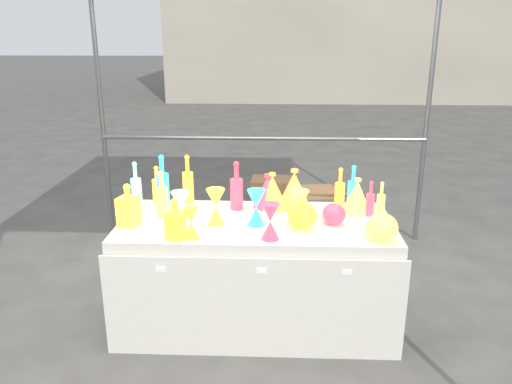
{
  "coord_description": "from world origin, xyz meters",
  "views": [
    {
      "loc": [
        0.12,
        -3.08,
        1.94
      ],
      "look_at": [
        0.0,
        0.0,
        0.95
      ],
      "focal_mm": 35.0,
      "sensor_mm": 36.0,
      "label": 1
    }
  ],
  "objects_px": {
    "cardboard_box_closed": "(273,193)",
    "hourglass_0": "(191,223)",
    "display_table": "(256,273)",
    "bottle_0": "(157,184)",
    "decanter_0": "(128,205)",
    "lampshade_0": "(272,190)"
  },
  "relations": [
    {
      "from": "hourglass_0",
      "to": "lampshade_0",
      "type": "relative_size",
      "value": 0.77
    },
    {
      "from": "display_table",
      "to": "bottle_0",
      "type": "height_order",
      "value": "bottle_0"
    },
    {
      "from": "bottle_0",
      "to": "decanter_0",
      "type": "xyz_separation_m",
      "value": [
        -0.08,
        -0.47,
        0.0
      ]
    },
    {
      "from": "cardboard_box_closed",
      "to": "bottle_0",
      "type": "relative_size",
      "value": 1.76
    },
    {
      "from": "display_table",
      "to": "hourglass_0",
      "type": "bearing_deg",
      "value": -142.06
    },
    {
      "from": "cardboard_box_closed",
      "to": "hourglass_0",
      "type": "distance_m",
      "value": 2.79
    },
    {
      "from": "display_table",
      "to": "bottle_0",
      "type": "relative_size",
      "value": 6.71
    },
    {
      "from": "cardboard_box_closed",
      "to": "bottle_0",
      "type": "bearing_deg",
      "value": -110.01
    },
    {
      "from": "bottle_0",
      "to": "hourglass_0",
      "type": "bearing_deg",
      "value": -61.45
    },
    {
      "from": "decanter_0",
      "to": "lampshade_0",
      "type": "bearing_deg",
      "value": 38.96
    },
    {
      "from": "display_table",
      "to": "bottle_0",
      "type": "distance_m",
      "value": 0.96
    },
    {
      "from": "decanter_0",
      "to": "hourglass_0",
      "type": "height_order",
      "value": "decanter_0"
    },
    {
      "from": "decanter_0",
      "to": "display_table",
      "type": "bearing_deg",
      "value": 23.6
    },
    {
      "from": "display_table",
      "to": "decanter_0",
      "type": "distance_m",
      "value": 0.97
    },
    {
      "from": "display_table",
      "to": "decanter_0",
      "type": "bearing_deg",
      "value": -172.45
    },
    {
      "from": "cardboard_box_closed",
      "to": "hourglass_0",
      "type": "bearing_deg",
      "value": -97.67
    },
    {
      "from": "hourglass_0",
      "to": "display_table",
      "type": "bearing_deg",
      "value": 37.94
    },
    {
      "from": "hourglass_0",
      "to": "lampshade_0",
      "type": "xyz_separation_m",
      "value": [
        0.48,
        0.57,
        0.03
      ]
    },
    {
      "from": "hourglass_0",
      "to": "lampshade_0",
      "type": "distance_m",
      "value": 0.75
    },
    {
      "from": "cardboard_box_closed",
      "to": "display_table",
      "type": "bearing_deg",
      "value": -89.9
    },
    {
      "from": "bottle_0",
      "to": "lampshade_0",
      "type": "relative_size",
      "value": 1.08
    },
    {
      "from": "bottle_0",
      "to": "decanter_0",
      "type": "height_order",
      "value": "decanter_0"
    }
  ]
}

